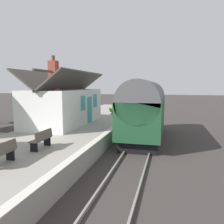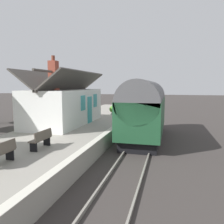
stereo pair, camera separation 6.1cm
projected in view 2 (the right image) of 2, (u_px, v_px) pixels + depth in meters
name	position (u px, v px, depth m)	size (l,w,h in m)	color
ground_plane	(135.00, 134.00, 18.41)	(160.00, 160.00, 0.00)	#383330
platform	(88.00, 126.00, 19.37)	(32.00, 6.22, 0.97)	gray
platform_edge_coping	(121.00, 122.00, 18.59)	(32.00, 0.36, 0.02)	beige
rail_near	(155.00, 134.00, 18.00)	(52.00, 0.08, 0.14)	gray
rail_far	(137.00, 133.00, 18.36)	(52.00, 0.08, 0.14)	gray
train	(144.00, 109.00, 16.48)	(8.67, 2.73, 4.32)	black
station_building	(65.00, 105.00, 17.58)	(8.24, 3.68, 5.04)	white
bench_mid_platform	(41.00, 139.00, 10.68)	(1.41, 0.45, 0.88)	brown
bench_by_lamp	(1.00, 153.00, 8.46)	(1.41, 0.45, 0.88)	brown
bench_platform_end	(121.00, 105.00, 28.98)	(1.41, 0.47, 0.88)	brown
planter_under_sign	(97.00, 113.00, 22.02)	(0.96, 0.32, 0.64)	gray
planter_edge_near	(90.00, 108.00, 25.08)	(0.52, 0.52, 0.84)	black
planter_bench_left	(113.00, 110.00, 23.19)	(0.69, 0.69, 0.90)	black
planter_by_door	(117.00, 107.00, 27.00)	(0.52, 0.52, 0.87)	gray
station_sign_board	(130.00, 100.00, 27.05)	(0.96, 0.06, 1.57)	black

